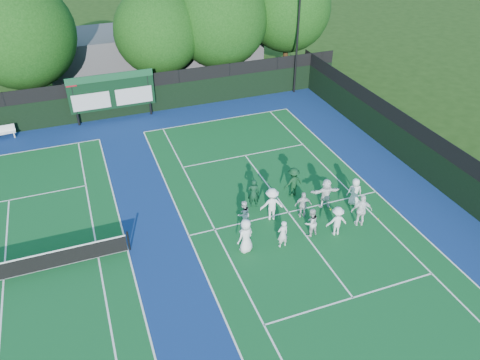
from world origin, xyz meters
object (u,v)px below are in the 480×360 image
object	(u,v)px
tennis_net	(1,271)
coach_left	(253,193)
bench	(4,131)
scoreboard	(112,92)

from	to	relation	value
tennis_net	coach_left	bearing A→B (deg)	5.37
bench	scoreboard	bearing A→B (deg)	1.69
scoreboard	coach_left	distance (m)	14.55
scoreboard	bench	size ratio (longest dim) A/B	4.14
tennis_net	scoreboard	bearing A→B (deg)	64.40
tennis_net	coach_left	distance (m)	12.52
bench	tennis_net	bearing A→B (deg)	-88.14
bench	coach_left	size ratio (longest dim) A/B	0.84
bench	coach_left	bearing A→B (deg)	-45.59
scoreboard	coach_left	world-z (taller)	scoreboard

